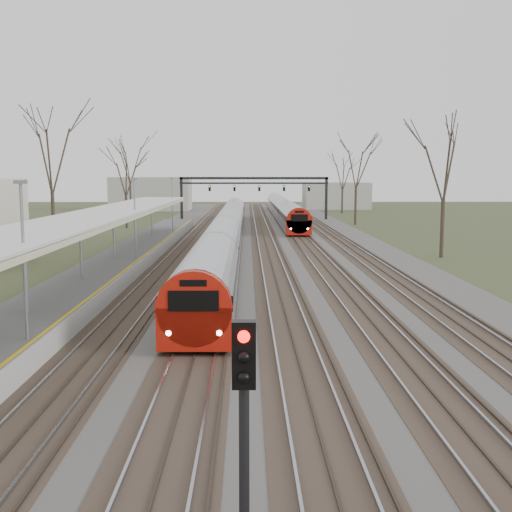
{
  "coord_description": "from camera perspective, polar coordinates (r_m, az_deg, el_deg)",
  "views": [
    {
      "loc": [
        -0.7,
        -5.98,
        6.18
      ],
      "look_at": [
        -0.24,
        27.5,
        2.0
      ],
      "focal_mm": 45.0,
      "sensor_mm": 36.0,
      "label": 1
    }
  ],
  "objects": [
    {
      "name": "track_bed",
      "position": [
        61.29,
        0.13,
        1.38
      ],
      "size": [
        24.0,
        160.0,
        0.22
      ],
      "color": "#474442",
      "rests_on": "ground"
    },
    {
      "name": "platform",
      "position": [
        44.64,
        -11.56,
        -0.34
      ],
      "size": [
        3.5,
        69.0,
        1.0
      ],
      "primitive_type": "cube",
      "color": "#9E9B93",
      "rests_on": "ground"
    },
    {
      "name": "canopy",
      "position": [
        39.92,
        -12.88,
        3.7
      ],
      "size": [
        4.1,
        50.0,
        3.11
      ],
      "color": "slate",
      "rests_on": "platform"
    },
    {
      "name": "signal_gantry",
      "position": [
        90.98,
        -0.15,
        6.31
      ],
      "size": [
        21.0,
        0.59,
        6.08
      ],
      "color": "black",
      "rests_on": "ground"
    },
    {
      "name": "tree_west_far",
      "position": [
        56.42,
        -17.78,
        8.64
      ],
      "size": [
        5.5,
        5.5,
        11.33
      ],
      "color": "#2D231C",
      "rests_on": "ground"
    },
    {
      "name": "tree_east_far",
      "position": [
        50.19,
        16.42,
        8.09
      ],
      "size": [
        5.0,
        5.0,
        10.3
      ],
      "color": "#2D231C",
      "rests_on": "ground"
    },
    {
      "name": "train_near",
      "position": [
        58.65,
        -2.54,
        2.51
      ],
      "size": [
        2.62,
        75.21,
        3.05
      ],
      "color": "#B1B3BB",
      "rests_on": "ground"
    },
    {
      "name": "train_far",
      "position": [
        94.01,
        2.4,
        4.24
      ],
      "size": [
        2.62,
        60.21,
        3.05
      ],
      "color": "#B1B3BB",
      "rests_on": "ground"
    },
    {
      "name": "signal_post",
      "position": [
        9.77,
        -1.07,
        -13.57
      ],
      "size": [
        0.35,
        0.45,
        4.1
      ],
      "color": "black",
      "rests_on": "ground"
    }
  ]
}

